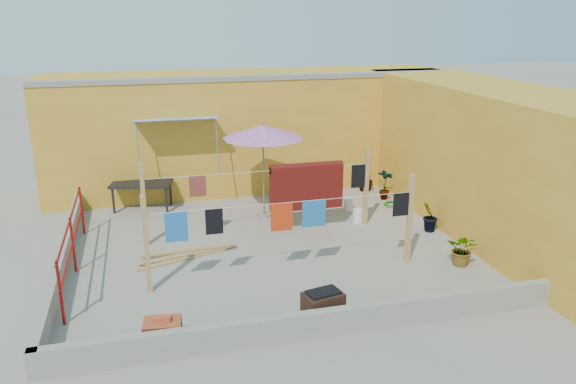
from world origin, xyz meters
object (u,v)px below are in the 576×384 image
at_px(patio_umbrella, 263,132).
at_px(brazier, 323,307).
at_px(brick_stack, 163,333).
at_px(green_hose, 393,204).
at_px(outdoor_table, 142,185).
at_px(plant_back_a, 318,192).
at_px(white_basin, 423,306).
at_px(water_jug_a, 358,216).
at_px(water_jug_b, 348,204).

height_order(patio_umbrella, brazier, patio_umbrella).
relative_size(brick_stack, green_hose, 1.24).
relative_size(patio_umbrella, green_hose, 4.79).
xyz_separation_m(brazier, green_hose, (3.55, 5.00, -0.23)).
xyz_separation_m(outdoor_table, plant_back_a, (4.31, -1.04, -0.22)).
relative_size(patio_umbrella, white_basin, 4.47).
distance_m(brazier, water_jug_a, 4.66).
bearing_deg(plant_back_a, green_hose, -9.85).
distance_m(water_jug_a, water_jug_b, 0.86).
bearing_deg(water_jug_a, brazier, -118.45).
relative_size(patio_umbrella, outdoor_table, 1.43).
bearing_deg(plant_back_a, white_basin, -88.55).
relative_size(brazier, water_jug_a, 1.80).
bearing_deg(brick_stack, white_basin, 0.00).
xyz_separation_m(water_jug_a, green_hose, (1.33, 0.91, -0.13)).
relative_size(white_basin, plant_back_a, 0.63).
height_order(water_jug_a, green_hose, water_jug_a).
bearing_deg(plant_back_a, outdoor_table, 166.41).
bearing_deg(brazier, white_basin, -0.60).
distance_m(outdoor_table, plant_back_a, 4.44).
height_order(water_jug_b, plant_back_a, plant_back_a).
relative_size(outdoor_table, plant_back_a, 1.96).
xyz_separation_m(patio_umbrella, brazier, (-0.17, -5.09, -1.81)).
height_order(brick_stack, water_jug_a, brick_stack).
bearing_deg(white_basin, water_jug_a, 83.63).
height_order(outdoor_table, water_jug_b, outdoor_table).
xyz_separation_m(patio_umbrella, white_basin, (1.59, -5.11, -2.03)).
bearing_deg(water_jug_a, water_jug_b, 84.83).
relative_size(white_basin, water_jug_a, 1.37).
distance_m(brick_stack, white_basin, 4.26).
relative_size(brazier, plant_back_a, 0.83).
distance_m(brick_stack, brazier, 2.50).
height_order(brazier, water_jug_a, brazier).
height_order(brick_stack, brazier, brazier).
height_order(white_basin, water_jug_b, water_jug_b).
relative_size(white_basin, green_hose, 1.07).
bearing_deg(water_jug_a, green_hose, 34.31).
distance_m(outdoor_table, brick_stack, 6.42).
distance_m(patio_umbrella, water_jug_b, 2.87).
height_order(brazier, green_hose, brazier).
relative_size(water_jug_b, plant_back_a, 0.44).
relative_size(patio_umbrella, brazier, 3.39).
bearing_deg(white_basin, outdoor_table, 124.78).
distance_m(outdoor_table, white_basin, 7.81).
height_order(outdoor_table, white_basin, outdoor_table).
height_order(outdoor_table, brick_stack, outdoor_table).
height_order(water_jug_a, plant_back_a, plant_back_a).
bearing_deg(plant_back_a, water_jug_a, -64.43).
distance_m(white_basin, plant_back_a, 5.37).
xyz_separation_m(outdoor_table, brick_stack, (0.19, -6.40, -0.42)).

